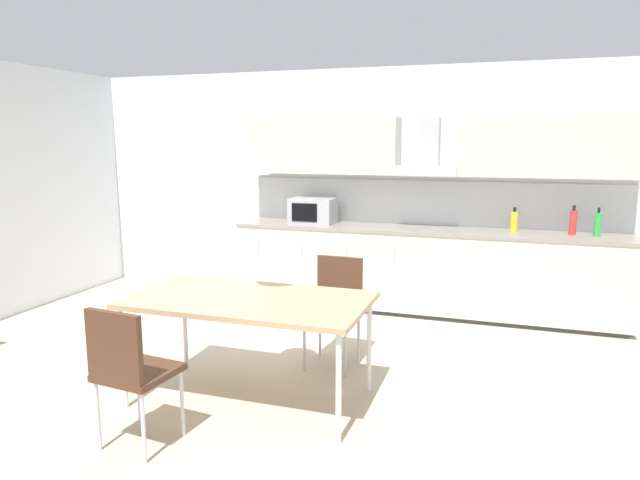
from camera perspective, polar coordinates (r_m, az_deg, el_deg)
The scene contains 13 objects.
ground_plane at distance 4.42m, azimuth -7.00°, elevation -14.35°, with size 9.28×7.78×0.02m, color beige.
wall_back at distance 6.54m, azimuth 2.73°, elevation 5.43°, with size 7.43×0.10×2.58m, color silver.
kitchen_counter at distance 6.13m, azimuth 10.23°, elevation -2.98°, with size 4.04×0.64×0.90m.
backsplash_tile at distance 6.30m, azimuth 10.80°, elevation 3.67°, with size 4.02×0.02×0.48m, color silver.
upper_wall_cabinets at distance 6.11m, azimuth 10.79°, elevation 9.14°, with size 4.02×0.40×0.61m.
microwave at distance 6.31m, azimuth -0.71°, elevation 2.94°, with size 0.48×0.35×0.28m.
bottle_yellow at distance 6.02m, azimuth 18.84°, elevation 1.76°, with size 0.07×0.07×0.25m.
bottle_red at distance 6.05m, azimuth 23.98°, elevation 1.63°, with size 0.07×0.07×0.29m.
bottle_green at distance 6.05m, azimuth 26.02°, elevation 1.44°, with size 0.06×0.06×0.28m.
dining_table at distance 3.96m, azimuth -7.11°, elevation -6.31°, with size 1.64×0.90×0.74m.
chair_near_left at distance 3.53m, azimuth -18.63°, elevation -11.66°, with size 0.44×0.44×0.87m.
chair_far_right at distance 4.63m, azimuth 1.57°, elevation -6.01°, with size 0.42×0.42×0.87m.
pendant_lamp at distance 3.81m, azimuth -7.43°, elevation 8.22°, with size 0.32×0.32×0.22m, color silver.
Camera 1 is at (1.75, -3.63, 1.80)m, focal length 32.00 mm.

